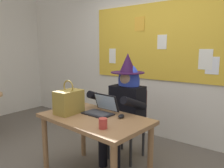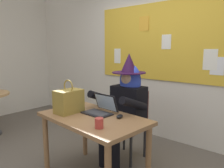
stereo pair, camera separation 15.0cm
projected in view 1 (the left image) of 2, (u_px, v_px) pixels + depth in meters
wall_back_bulletin at (159, 45)px, 3.46m from camera, size 6.44×1.77×2.98m
desk_main at (95, 126)px, 2.34m from camera, size 1.22×0.79×0.73m
chair_at_desk at (129, 120)px, 2.92m from camera, size 0.44×0.44×0.90m
person_costumed at (125, 101)px, 2.78m from camera, size 0.60×0.68×1.39m
laptop at (101, 109)px, 2.44m from camera, size 0.34×0.29×0.21m
computer_mouse at (121, 116)px, 2.29m from camera, size 0.09×0.12×0.03m
handbag at (69, 102)px, 2.43m from camera, size 0.20×0.30×0.38m
coffee_mug at (103, 123)px, 1.98m from camera, size 0.08×0.08×0.09m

